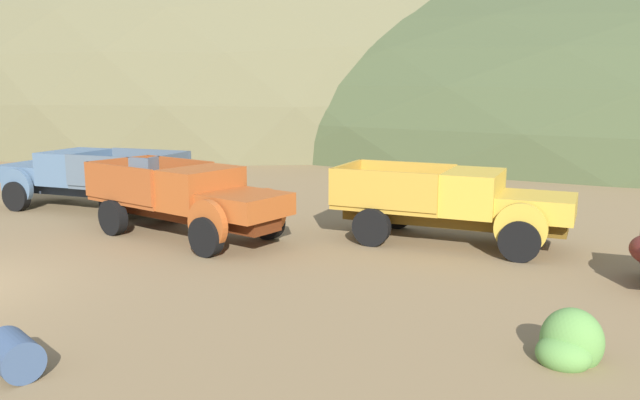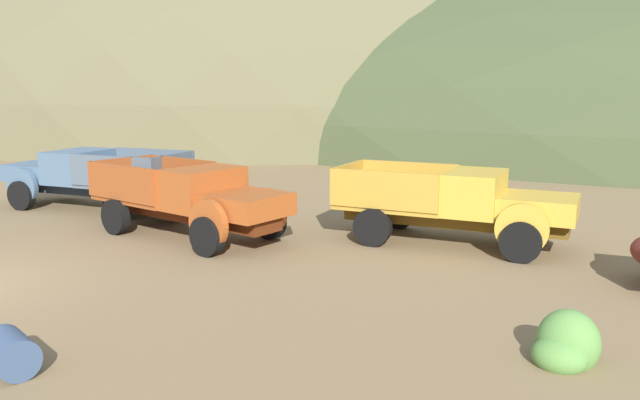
# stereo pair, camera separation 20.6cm
# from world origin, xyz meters

# --- Properties ---
(hill_far_right) EXTENTS (90.12, 80.79, 44.80)m
(hill_far_right) POSITION_xyz_m (-26.01, 55.19, 0.00)
(hill_far_right) COLOR brown
(hill_far_right) RESTS_ON ground
(hill_distant) EXTENTS (106.56, 70.71, 28.54)m
(hill_distant) POSITION_xyz_m (12.05, 55.23, 0.00)
(hill_distant) COLOR #424C2D
(hill_distant) RESTS_ON ground
(truck_chalk_blue) EXTENTS (6.46, 2.90, 1.91)m
(truck_chalk_blue) POSITION_xyz_m (-3.90, 7.69, 1.03)
(truck_chalk_blue) COLOR #262D39
(truck_chalk_blue) RESTS_ON ground
(truck_oxide_orange) EXTENTS (6.27, 3.42, 1.91)m
(truck_oxide_orange) POSITION_xyz_m (2.16, 5.80, 1.02)
(truck_oxide_orange) COLOR #51220D
(truck_oxide_orange) RESTS_ON ground
(truck_faded_yellow) EXTENTS (5.92, 2.55, 1.91)m
(truck_faded_yellow) POSITION_xyz_m (8.67, 8.16, 1.02)
(truck_faded_yellow) COLOR brown
(truck_faded_yellow) RESTS_ON ground
(oil_drum_tipped) EXTENTS (1.00, 0.87, 0.60)m
(oil_drum_tipped) POSITION_xyz_m (4.55, -1.90, 0.30)
(oil_drum_tipped) COLOR #384C6B
(oil_drum_tipped) RESTS_ON ground
(bush_front_right) EXTENTS (0.94, 1.01, 1.00)m
(bush_front_right) POSITION_xyz_m (11.55, 1.88, 0.24)
(bush_front_right) COLOR #5B8E42
(bush_front_right) RESTS_ON ground
(bush_back_edge) EXTENTS (1.04, 0.93, 0.89)m
(bush_back_edge) POSITION_xyz_m (8.89, 11.19, 0.24)
(bush_back_edge) COLOR #3D702D
(bush_back_edge) RESTS_ON ground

